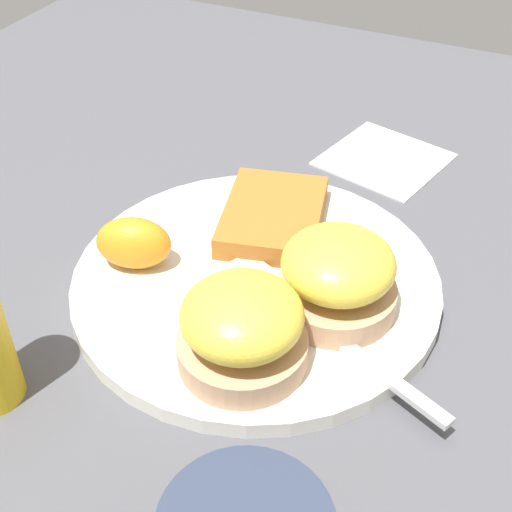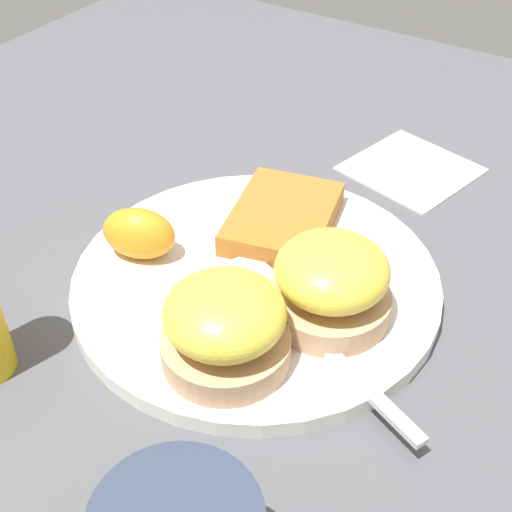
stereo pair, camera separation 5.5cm
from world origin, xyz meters
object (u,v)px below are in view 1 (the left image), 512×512
sandwich_benedict_left (242,328)px  orange_wedge (134,243)px  hashbrown_patty (273,216)px  sandwich_benedict_right (337,276)px  fork (313,322)px

sandwich_benedict_left → orange_wedge: size_ratio=1.51×
sandwich_benedict_left → hashbrown_patty: bearing=-163.8°
sandwich_benedict_left → sandwich_benedict_right: same height
sandwich_benedict_right → orange_wedge: size_ratio=1.51×
sandwich_benedict_right → fork: size_ratio=0.44×
hashbrown_patty → sandwich_benedict_right: bearing=48.5°
hashbrown_patty → orange_wedge: orange_wedge is taller
hashbrown_patty → fork: hashbrown_patty is taller
hashbrown_patty → sandwich_benedict_left: bearing=16.2°
sandwich_benedict_left → sandwich_benedict_right: 0.09m
hashbrown_patty → orange_wedge: size_ratio=1.85×
sandwich_benedict_left → orange_wedge: 0.14m
hashbrown_patty → orange_wedge: (0.09, -0.08, 0.01)m
sandwich_benedict_left → hashbrown_patty: size_ratio=0.82×
sandwich_benedict_left → fork: size_ratio=0.44×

